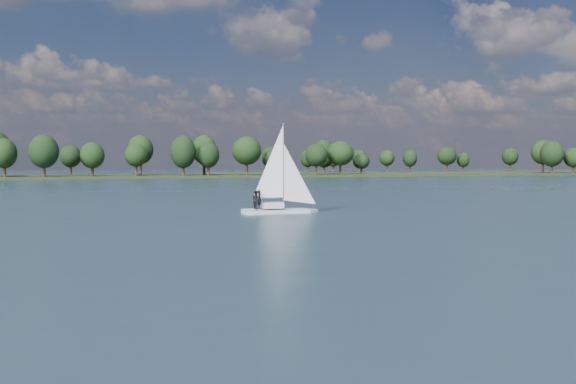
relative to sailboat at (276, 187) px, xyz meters
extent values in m
plane|color=#233342|center=(-8.68, 57.46, -2.71)|extent=(700.00, 700.00, 0.00)
cube|color=black|center=(-8.68, 169.46, -2.71)|extent=(660.00, 40.00, 1.50)
cube|color=black|center=(151.32, 217.46, -2.71)|extent=(220.00, 30.00, 1.40)
cube|color=silver|center=(0.11, 0.01, -2.71)|extent=(7.41, 2.18, 0.87)
cube|color=silver|center=(0.11, 0.01, -1.84)|extent=(2.19, 1.34, 0.54)
cylinder|color=silver|center=(0.11, 0.01, 2.23)|extent=(0.13, 0.13, 8.68)
imported|color=black|center=(-1.77, 0.19, -1.22)|extent=(0.51, 0.72, 1.87)
imported|color=black|center=(-2.27, -0.27, -1.22)|extent=(0.84, 1.01, 1.87)
camera|label=1|loc=(-21.74, -62.04, 2.54)|focal=40.00mm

